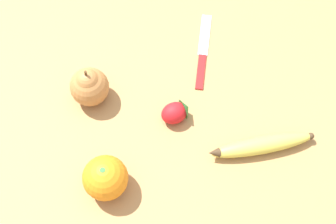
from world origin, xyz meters
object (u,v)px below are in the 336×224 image
at_px(orange, 105,178).
at_px(banana, 261,145).
at_px(pear, 89,86).
at_px(strawberry, 176,112).
at_px(paring_knife, 203,53).

bearing_deg(orange, banana, -58.91).
height_order(pear, strawberry, pear).
xyz_separation_m(banana, pear, (0.02, 0.36, 0.03)).
bearing_deg(banana, paring_knife, -76.09).
bearing_deg(banana, pear, -30.29).
xyz_separation_m(banana, strawberry, (0.02, 0.18, 0.00)).
xyz_separation_m(orange, strawberry, (0.18, -0.08, -0.02)).
relative_size(pear, paring_knife, 0.49).
xyz_separation_m(banana, orange, (-0.16, 0.26, 0.03)).
distance_m(orange, strawberry, 0.20).
relative_size(banana, pear, 2.04).
height_order(banana, orange, orange).
distance_m(orange, pear, 0.20).
bearing_deg(paring_knife, pear, -148.35).
relative_size(orange, strawberry, 1.17).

